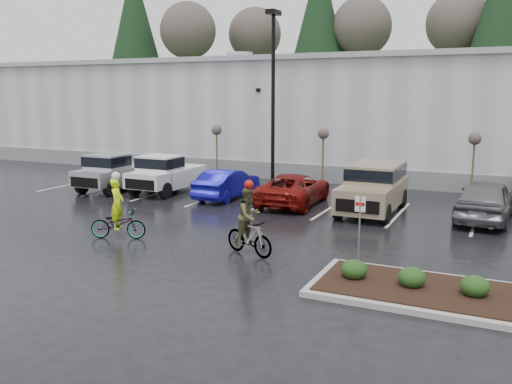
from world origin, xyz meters
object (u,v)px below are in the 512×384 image
at_px(sapling_west, 217,133).
at_px(sapling_mid, 323,137).
at_px(cyclist_hivis, 118,218).
at_px(pickup_white, 170,173).
at_px(sapling_east, 475,142).
at_px(fire_lane_sign, 360,223).
at_px(lamppost, 273,80).
at_px(car_red, 294,189).
at_px(suv_tan, 373,189).
at_px(cyclist_olive, 249,228).
at_px(pickup_silver, 119,171).
at_px(car_grey, 486,200).
at_px(car_blue, 227,184).

bearing_deg(sapling_west, sapling_mid, 0.00).
bearing_deg(cyclist_hivis, pickup_white, 1.58).
bearing_deg(sapling_east, fire_lane_sign, -99.75).
bearing_deg(sapling_west, lamppost, -14.04).
bearing_deg(sapling_east, car_red, -146.47).
xyz_separation_m(sapling_mid, suv_tan, (3.89, -5.05, -1.70)).
bearing_deg(cyclist_olive, suv_tan, 3.35).
xyz_separation_m(sapling_east, pickup_white, (-14.27, -4.46, -1.75)).
height_order(fire_lane_sign, pickup_silver, fire_lane_sign).
height_order(sapling_west, sapling_east, same).
bearing_deg(cyclist_olive, car_grey, -20.01).
relative_size(fire_lane_sign, suv_tan, 0.43).
relative_size(lamppost, car_blue, 2.13).
distance_m(fire_lane_sign, cyclist_hivis, 8.56).
relative_size(sapling_west, cyclist_hivis, 1.35).
relative_size(pickup_white, car_grey, 1.04).
relative_size(sapling_mid, suv_tan, 0.63).
bearing_deg(car_grey, cyclist_hivis, 40.14).
height_order(suv_tan, car_grey, suv_tan).
bearing_deg(cyclist_hivis, car_blue, -20.88).
xyz_separation_m(car_grey, cyclist_olive, (-6.52, -8.20, 0.02)).
height_order(fire_lane_sign, suv_tan, fire_lane_sign).
bearing_deg(pickup_silver, sapling_west, 59.11).
relative_size(sapling_west, car_grey, 0.64).
bearing_deg(fire_lane_sign, sapling_east, 80.25).
height_order(sapling_west, cyclist_hivis, sapling_west).
distance_m(sapling_west, sapling_mid, 6.50).
bearing_deg(pickup_silver, sapling_mid, 28.19).
bearing_deg(sapling_mid, cyclist_olive, -82.02).
height_order(fire_lane_sign, car_grey, fire_lane_sign).
distance_m(cyclist_hivis, cyclist_olive, 5.03).
xyz_separation_m(sapling_mid, fire_lane_sign, (5.30, -12.80, -1.32)).
distance_m(sapling_mid, pickup_silver, 11.00).
distance_m(lamppost, sapling_mid, 4.00).
relative_size(sapling_east, car_red, 0.63).
height_order(fire_lane_sign, cyclist_hivis, cyclist_hivis).
bearing_deg(cyclist_hivis, sapling_east, -60.57).
bearing_deg(cyclist_olive, sapling_west, 51.42).
height_order(sapling_west, suv_tan, sapling_west).
height_order(sapling_east, cyclist_hivis, sapling_east).
bearing_deg(car_red, car_grey, 179.09).
bearing_deg(sapling_mid, sapling_west, 180.00).
distance_m(fire_lane_sign, car_grey, 8.76).
relative_size(pickup_silver, cyclist_olive, 2.17).
relative_size(sapling_mid, cyclist_hivis, 1.35).
height_order(lamppost, cyclist_olive, lamppost).
bearing_deg(sapling_west, cyclist_olive, -57.05).
distance_m(sapling_west, pickup_white, 4.80).
distance_m(car_red, cyclist_olive, 8.12).
bearing_deg(pickup_silver, lamppost, 30.29).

